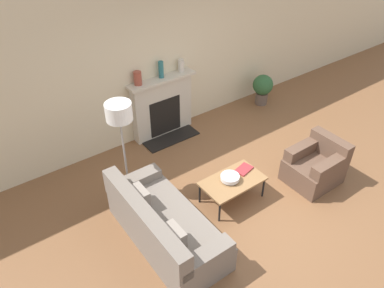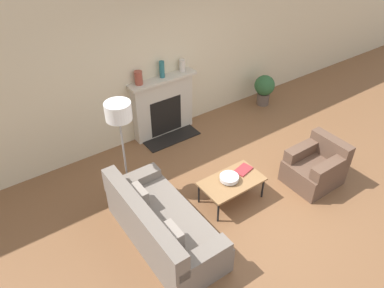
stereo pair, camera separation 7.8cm
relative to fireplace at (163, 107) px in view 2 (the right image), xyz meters
name	(u,v)px [view 2 (the right image)]	position (x,y,z in m)	size (l,w,h in m)	color
ground_plane	(258,201)	(0.19, -2.47, -0.58)	(18.00, 18.00, 0.00)	brown
wall_back	(166,59)	(0.19, 0.14, 0.87)	(18.00, 0.06, 2.90)	beige
fireplace	(163,107)	(0.00, 0.00, 0.00)	(1.33, 0.59, 1.18)	beige
couch	(161,225)	(-1.44, -2.26, -0.28)	(0.87, 1.91, 0.81)	slate
armchair_near	(316,167)	(1.27, -2.64, -0.28)	(0.83, 0.72, 0.75)	brown
coffee_table	(232,182)	(-0.14, -2.20, -0.22)	(0.97, 0.56, 0.39)	olive
bowl	(229,178)	(-0.18, -2.17, -0.13)	(0.29, 0.29, 0.09)	silver
book	(243,170)	(0.16, -2.11, -0.17)	(0.32, 0.25, 0.02)	#9E2D33
floor_lamp	(120,122)	(-1.35, -1.07, 0.73)	(0.40, 0.40, 1.62)	gray
mantel_vase_left	(138,78)	(-0.46, 0.01, 0.73)	(0.14, 0.14, 0.24)	brown
mantel_vase_center_left	(162,69)	(0.02, 0.01, 0.76)	(0.09, 0.09, 0.31)	#28666B
mantel_vase_center_right	(182,65)	(0.45, 0.01, 0.72)	(0.12, 0.12, 0.23)	beige
potted_plant	(264,88)	(2.36, -0.31, -0.18)	(0.44, 0.44, 0.68)	brown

